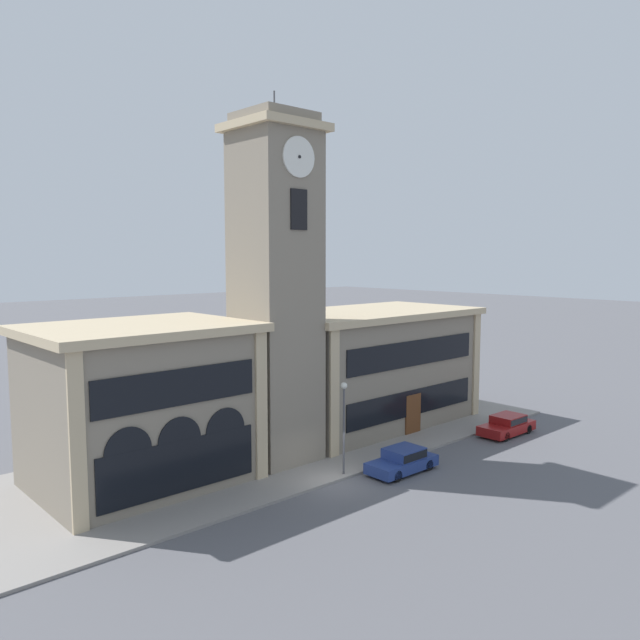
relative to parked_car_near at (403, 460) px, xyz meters
name	(u,v)px	position (x,y,z in m)	size (l,w,h in m)	color
ground_plane	(336,483)	(-3.96, 1.28, -0.71)	(300.00, 300.00, 0.00)	#56565B
sidewalk_kerb	(262,453)	(-3.96, 7.77, -0.63)	(43.54, 12.98, 0.15)	gray
clock_tower	(276,291)	(-3.96, 6.31, 9.36)	(4.78, 4.78, 21.22)	gray
town_hall_left_wing	(141,404)	(-11.55, 8.23, 3.59)	(11.19, 8.68, 8.53)	gray
town_hall_right_wing	(370,367)	(6.09, 8.24, 3.43)	(16.13, 8.68, 8.22)	gray
parked_car_near	(403,460)	(0.00, 0.00, 0.00)	(4.30, 1.93, 1.36)	navy
parked_car_mid	(507,424)	(10.92, 0.00, -0.02)	(4.44, 1.94, 1.32)	maroon
street_lamp	(344,413)	(-2.94, 1.73, 2.85)	(0.36, 0.36, 5.10)	#4C4C51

